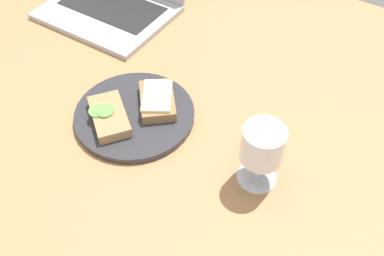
{
  "coord_description": "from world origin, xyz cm",
  "views": [
    {
      "loc": [
        35.41,
        -40.44,
        65.94
      ],
      "look_at": [
        7.64,
        3.17,
        8.0
      ],
      "focal_mm": 40.0,
      "sensor_mm": 36.0,
      "label": 1
    }
  ],
  "objects_px": {
    "sandwich_with_cheese": "(157,100)",
    "wine_glass": "(262,147)",
    "plate": "(135,115)",
    "sandwich_with_cucumber": "(109,116)"
  },
  "relations": [
    {
      "from": "sandwich_with_cucumber",
      "to": "plate",
      "type": "bearing_deg",
      "value": 57.27
    },
    {
      "from": "sandwich_with_cucumber",
      "to": "wine_glass",
      "type": "distance_m",
      "value": 0.31
    },
    {
      "from": "sandwich_with_cheese",
      "to": "plate",
      "type": "bearing_deg",
      "value": -122.06
    },
    {
      "from": "sandwich_with_cheese",
      "to": "sandwich_with_cucumber",
      "type": "bearing_deg",
      "value": -122.4
    },
    {
      "from": "plate",
      "to": "sandwich_with_cucumber",
      "type": "height_order",
      "value": "sandwich_with_cucumber"
    },
    {
      "from": "sandwich_with_cucumber",
      "to": "wine_glass",
      "type": "bearing_deg",
      "value": 7.82
    },
    {
      "from": "plate",
      "to": "wine_glass",
      "type": "bearing_deg",
      "value": -0.32
    },
    {
      "from": "sandwich_with_cheese",
      "to": "wine_glass",
      "type": "bearing_deg",
      "value": -10.16
    },
    {
      "from": "plate",
      "to": "wine_glass",
      "type": "height_order",
      "value": "wine_glass"
    },
    {
      "from": "plate",
      "to": "wine_glass",
      "type": "relative_size",
      "value": 1.92
    }
  ]
}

